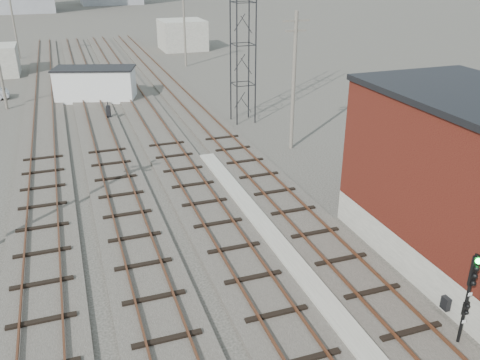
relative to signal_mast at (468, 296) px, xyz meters
name	(u,v)px	position (x,y,z in m)	size (l,w,h in m)	color
ground	(129,67)	(-3.70, 51.53, -2.07)	(320.00, 320.00, 0.00)	#282621
track_right	(194,110)	(-1.20, 30.53, -1.96)	(3.20, 90.00, 0.39)	#332D28
track_mid_right	(147,114)	(-5.20, 30.53, -1.96)	(3.20, 90.00, 0.39)	#332D28
track_mid_left	(97,119)	(-9.20, 30.53, -1.96)	(3.20, 90.00, 0.39)	#332D28
track_left	(44,124)	(-13.20, 30.53, -1.96)	(3.20, 90.00, 0.39)	#332D28
platform_curb	(300,273)	(-3.20, 5.53, -1.94)	(0.90, 28.00, 0.26)	gray
lattice_tower	(243,23)	(1.80, 26.53, 5.43)	(1.60, 1.60, 15.00)	black
utility_pole_left_c	(13,20)	(-16.20, 61.53, 2.73)	(1.80, 0.24, 9.00)	#595147
utility_pole_right_a	(294,78)	(2.80, 19.53, 2.73)	(1.80, 0.24, 9.00)	#595147
utility_pole_right_b	(184,25)	(2.80, 49.53, 2.73)	(1.80, 0.24, 9.00)	#595147
shed_right	(182,35)	(5.30, 61.53, -0.07)	(6.00, 6.00, 4.00)	gray
signal_mast	(468,296)	(0.00, 0.00, 0.00)	(0.40, 0.40, 3.62)	gray
switch_stand	(109,112)	(-8.23, 30.51, -1.43)	(0.38, 0.38, 1.35)	black
site_trailer	(95,84)	(-8.61, 36.96, -0.56)	(7.67, 5.02, 2.98)	silver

